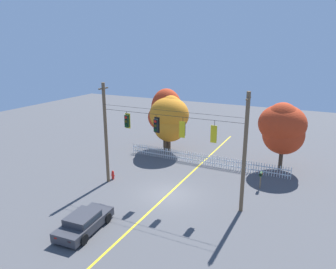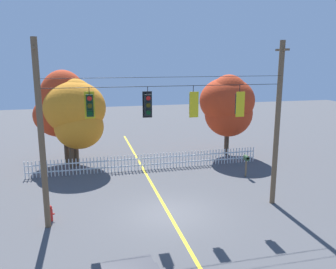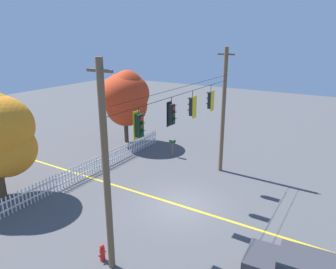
# 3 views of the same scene
# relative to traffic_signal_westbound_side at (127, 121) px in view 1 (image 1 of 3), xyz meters

# --- Properties ---
(ground) EXTENTS (80.00, 80.00, 0.00)m
(ground) POSITION_rel_traffic_signal_westbound_side_xyz_m (3.51, -0.01, -5.42)
(ground) COLOR #4C4C4F
(lane_centerline_stripe) EXTENTS (0.16, 36.00, 0.01)m
(lane_centerline_stripe) POSITION_rel_traffic_signal_westbound_side_xyz_m (3.51, -0.01, -5.41)
(lane_centerline_stripe) COLOR gold
(lane_centerline_stripe) RESTS_ON ground
(signal_support_span) EXTENTS (11.43, 1.10, 8.25)m
(signal_support_span) POSITION_rel_traffic_signal_westbound_side_xyz_m (3.51, -0.01, -1.20)
(signal_support_span) COLOR brown
(signal_support_span) RESTS_ON ground
(traffic_signal_westbound_side) EXTENTS (0.43, 0.38, 1.36)m
(traffic_signal_westbound_side) POSITION_rel_traffic_signal_westbound_side_xyz_m (0.00, 0.00, 0.00)
(traffic_signal_westbound_side) COLOR black
(traffic_signal_southbound_primary) EXTENTS (0.43, 0.38, 1.42)m
(traffic_signal_southbound_primary) POSITION_rel_traffic_signal_westbound_side_xyz_m (2.54, 0.00, -0.05)
(traffic_signal_southbound_primary) COLOR black
(traffic_signal_northbound_primary) EXTENTS (0.43, 0.38, 1.45)m
(traffic_signal_northbound_primary) POSITION_rel_traffic_signal_westbound_side_xyz_m (4.67, -0.02, -0.09)
(traffic_signal_northbound_primary) COLOR black
(traffic_signal_northbound_secondary) EXTENTS (0.43, 0.38, 1.51)m
(traffic_signal_northbound_secondary) POSITION_rel_traffic_signal_westbound_side_xyz_m (6.98, -0.02, -0.15)
(traffic_signal_northbound_secondary) COLOR black
(white_picket_fence) EXTENTS (15.75, 0.06, 1.09)m
(white_picket_fence) POSITION_rel_traffic_signal_westbound_side_xyz_m (3.81, 7.10, -4.87)
(white_picket_fence) COLOR white
(white_picket_fence) RESTS_ON ground
(autumn_maple_near_fence) EXTENTS (3.95, 3.47, 6.65)m
(autumn_maple_near_fence) POSITION_rel_traffic_signal_westbound_side_xyz_m (-1.65, 10.06, -1.43)
(autumn_maple_near_fence) COLOR #473828
(autumn_maple_near_fence) RESTS_ON ground
(autumn_maple_mid) EXTENTS (4.18, 3.80, 6.09)m
(autumn_maple_mid) POSITION_rel_traffic_signal_westbound_side_xyz_m (-0.79, 9.21, -1.42)
(autumn_maple_mid) COLOR brown
(autumn_maple_mid) RESTS_ON ground
(autumn_oak_far_east) EXTENTS (3.32, 3.24, 5.93)m
(autumn_oak_far_east) POSITION_rel_traffic_signal_westbound_side_xyz_m (-0.71, 8.93, -2.13)
(autumn_oak_far_east) COLOR brown
(autumn_oak_far_east) RESTS_ON ground
(autumn_maple_far_west) EXTENTS (4.19, 3.92, 6.26)m
(autumn_maple_far_west) POSITION_rel_traffic_signal_westbound_side_xyz_m (10.40, 9.11, -1.50)
(autumn_maple_far_west) COLOR #473828
(autumn_maple_far_west) RESTS_ON ground
(parked_car) EXTENTS (2.13, 4.17, 1.15)m
(parked_car) POSITION_rel_traffic_signal_westbound_side_xyz_m (1.01, -6.63, -4.81)
(parked_car) COLOR #38383D
(parked_car) RESTS_ON ground
(fire_hydrant) EXTENTS (0.38, 0.22, 0.77)m
(fire_hydrant) POSITION_rel_traffic_signal_westbound_side_xyz_m (-2.01, 0.56, -5.04)
(fire_hydrant) COLOR red
(fire_hydrant) RESTS_ON ground
(roadside_mailbox) EXTENTS (0.25, 0.44, 1.40)m
(roadside_mailbox) POSITION_rel_traffic_signal_westbound_side_xyz_m (9.63, 4.17, -4.27)
(roadside_mailbox) COLOR brown
(roadside_mailbox) RESTS_ON ground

